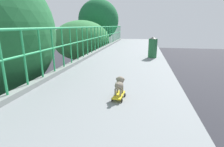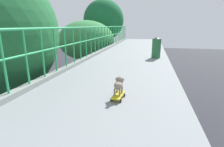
{
  "view_description": "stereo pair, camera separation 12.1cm",
  "coord_description": "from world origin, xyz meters",
  "px_view_note": "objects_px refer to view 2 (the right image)",
  "views": [
    {
      "loc": [
        2.2,
        -1.42,
        7.28
      ],
      "look_at": [
        1.56,
        1.99,
        6.33
      ],
      "focal_mm": 27.99,
      "sensor_mm": 36.0,
      "label": 1
    },
    {
      "loc": [
        2.32,
        -1.39,
        7.28
      ],
      "look_at": [
        1.56,
        1.99,
        6.33
      ],
      "focal_mm": 27.99,
      "sensor_mm": 36.0,
      "label": 2
    }
  ],
  "objects_px": {
    "car_red_taxi_fifth": "(71,100)",
    "city_bus": "(97,54)",
    "car_green_fourth": "(14,113)",
    "litter_bin": "(156,47)",
    "car_grey_sixth": "(58,84)",
    "toy_skateboard": "(118,95)",
    "car_blue_seventh": "(95,78)",
    "small_dog": "(119,84)"
  },
  "relations": [
    {
      "from": "car_red_taxi_fifth",
      "to": "city_bus",
      "type": "distance_m",
      "value": 19.17
    },
    {
      "from": "car_green_fourth",
      "to": "litter_bin",
      "type": "xyz_separation_m",
      "value": [
        10.34,
        -2.58,
        5.66
      ]
    },
    {
      "from": "car_grey_sixth",
      "to": "toy_skateboard",
      "type": "relative_size",
      "value": 9.76
    },
    {
      "from": "car_red_taxi_fifth",
      "to": "litter_bin",
      "type": "height_order",
      "value": "litter_bin"
    },
    {
      "from": "car_green_fourth",
      "to": "city_bus",
      "type": "distance_m",
      "value": 22.31
    },
    {
      "from": "car_green_fourth",
      "to": "litter_bin",
      "type": "relative_size",
      "value": 4.33
    },
    {
      "from": "car_red_taxi_fifth",
      "to": "toy_skateboard",
      "type": "bearing_deg",
      "value": -59.15
    },
    {
      "from": "car_grey_sixth",
      "to": "car_blue_seventh",
      "type": "xyz_separation_m",
      "value": [
        3.16,
        3.67,
        -0.11
      ]
    },
    {
      "from": "car_green_fourth",
      "to": "toy_skateboard",
      "type": "relative_size",
      "value": 8.72
    },
    {
      "from": "car_grey_sixth",
      "to": "toy_skateboard",
      "type": "bearing_deg",
      "value": -55.78
    },
    {
      "from": "toy_skateboard",
      "to": "car_grey_sixth",
      "type": "bearing_deg",
      "value": 124.22
    },
    {
      "from": "car_red_taxi_fifth",
      "to": "car_blue_seventh",
      "type": "relative_size",
      "value": 0.92
    },
    {
      "from": "car_grey_sixth",
      "to": "car_blue_seventh",
      "type": "distance_m",
      "value": 4.84
    },
    {
      "from": "car_green_fourth",
      "to": "city_bus",
      "type": "xyz_separation_m",
      "value": [
        -0.28,
        22.28,
        1.12
      ]
    },
    {
      "from": "small_dog",
      "to": "car_blue_seventh",
      "type": "bearing_deg",
      "value": 109.99
    },
    {
      "from": "car_red_taxi_fifth",
      "to": "city_bus",
      "type": "xyz_separation_m",
      "value": [
        -3.46,
        18.82,
        1.18
      ]
    },
    {
      "from": "car_grey_sixth",
      "to": "car_blue_seventh",
      "type": "height_order",
      "value": "car_grey_sixth"
    },
    {
      "from": "car_red_taxi_fifth",
      "to": "car_blue_seventh",
      "type": "distance_m",
      "value": 7.12
    },
    {
      "from": "car_blue_seventh",
      "to": "litter_bin",
      "type": "xyz_separation_m",
      "value": [
        7.23,
        -13.15,
        5.74
      ]
    },
    {
      "from": "car_blue_seventh",
      "to": "small_dog",
      "type": "xyz_separation_m",
      "value": [
        6.47,
        -17.77,
        5.57
      ]
    },
    {
      "from": "car_blue_seventh",
      "to": "city_bus",
      "type": "relative_size",
      "value": 0.38
    },
    {
      "from": "car_red_taxi_fifth",
      "to": "car_grey_sixth",
      "type": "relative_size",
      "value": 0.93
    },
    {
      "from": "car_green_fourth",
      "to": "car_grey_sixth",
      "type": "distance_m",
      "value": 6.91
    },
    {
      "from": "car_grey_sixth",
      "to": "car_red_taxi_fifth",
      "type": "bearing_deg",
      "value": -46.86
    },
    {
      "from": "car_blue_seventh",
      "to": "city_bus",
      "type": "distance_m",
      "value": 12.24
    },
    {
      "from": "car_green_fourth",
      "to": "car_red_taxi_fifth",
      "type": "xyz_separation_m",
      "value": [
        3.18,
        3.46,
        -0.06
      ]
    },
    {
      "from": "toy_skateboard",
      "to": "small_dog",
      "type": "height_order",
      "value": "small_dog"
    },
    {
      "from": "car_green_fourth",
      "to": "car_blue_seventh",
      "type": "distance_m",
      "value": 11.03
    },
    {
      "from": "toy_skateboard",
      "to": "litter_bin",
      "type": "bearing_deg",
      "value": 80.58
    },
    {
      "from": "car_blue_seventh",
      "to": "small_dog",
      "type": "height_order",
      "value": "small_dog"
    },
    {
      "from": "car_grey_sixth",
      "to": "litter_bin",
      "type": "bearing_deg",
      "value": -42.39
    },
    {
      "from": "car_red_taxi_fifth",
      "to": "city_bus",
      "type": "bearing_deg",
      "value": 100.42
    },
    {
      "from": "car_red_taxi_fifth",
      "to": "toy_skateboard",
      "type": "height_order",
      "value": "toy_skateboard"
    },
    {
      "from": "car_grey_sixth",
      "to": "small_dog",
      "type": "xyz_separation_m",
      "value": [
        9.62,
        -14.1,
        5.46
      ]
    },
    {
      "from": "car_red_taxi_fifth",
      "to": "litter_bin",
      "type": "relative_size",
      "value": 4.53
    },
    {
      "from": "car_grey_sixth",
      "to": "litter_bin",
      "type": "relative_size",
      "value": 4.85
    },
    {
      "from": "car_grey_sixth",
      "to": "city_bus",
      "type": "distance_m",
      "value": 15.41
    },
    {
      "from": "city_bus",
      "to": "litter_bin",
      "type": "relative_size",
      "value": 12.99
    },
    {
      "from": "car_green_fourth",
      "to": "toy_skateboard",
      "type": "bearing_deg",
      "value": -37.08
    },
    {
      "from": "car_grey_sixth",
      "to": "small_dog",
      "type": "bearing_deg",
      "value": -55.69
    },
    {
      "from": "car_red_taxi_fifth",
      "to": "litter_bin",
      "type": "distance_m",
      "value": 10.98
    },
    {
      "from": "city_bus",
      "to": "toy_skateboard",
      "type": "xyz_separation_m",
      "value": [
        9.85,
        -29.52,
        4.16
      ]
    }
  ]
}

